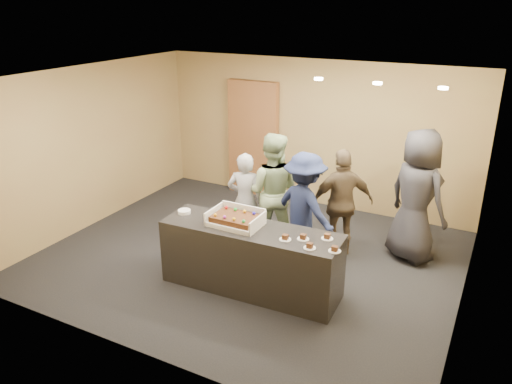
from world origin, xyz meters
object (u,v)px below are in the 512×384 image
person_brown_extra (342,203)px  cake_box (236,221)px  person_dark_suit (417,196)px  person_server_grey (245,201)px  serving_counter (251,259)px  person_sage_man (272,191)px  plate_stack (184,211)px  person_navy_man (304,208)px  storage_cabinet (253,139)px  sheet_cake (235,218)px

person_brown_extra → cake_box: bearing=21.4°
person_dark_suit → person_server_grey: bearing=50.0°
serving_counter → person_sage_man: 1.42m
serving_counter → cake_box: bearing=171.4°
plate_stack → person_dark_suit: bearing=34.0°
cake_box → person_navy_man: size_ratio=0.41×
person_navy_man → storage_cabinet: bearing=-26.2°
person_dark_suit → person_navy_man: bearing=61.5°
storage_cabinet → person_server_grey: storage_cabinet is taller
person_brown_extra → person_navy_man: bearing=12.3°
plate_stack → person_brown_extra: 2.34m
person_brown_extra → person_sage_man: bearing=-23.8°
storage_cabinet → person_sage_man: 2.30m
person_sage_man → person_dark_suit: person_dark_suit is taller
serving_counter → person_navy_man: 1.18m
person_sage_man → storage_cabinet: bearing=-73.0°
person_sage_man → person_brown_extra: (1.05, 0.23, -0.09)m
person_server_grey → person_sage_man: person_sage_man is taller
cake_box → person_navy_man: bearing=62.5°
person_server_grey → person_sage_man: size_ratio=0.84×
storage_cabinet → person_navy_man: bearing=-47.2°
serving_counter → storage_cabinet: size_ratio=1.07×
person_dark_suit → plate_stack: bearing=65.5°
plate_stack → person_sage_man: size_ratio=0.10×
cake_box → sheet_cake: (-0.00, -0.03, 0.05)m
sheet_cake → person_sage_man: size_ratio=0.32×
storage_cabinet → person_sage_man: bearing=-55.0°
storage_cabinet → person_sage_man: storage_cabinet is taller
person_sage_man → person_navy_man: size_ratio=1.09×
person_server_grey → person_dark_suit: (2.40, 0.80, 0.23)m
serving_counter → cake_box: (-0.23, 0.03, 0.50)m
cake_box → person_sage_man: size_ratio=0.37×
person_brown_extra → person_server_grey: bearing=-18.4°
serving_counter → storage_cabinet: storage_cabinet is taller
person_dark_suit → person_brown_extra: bearing=50.9°
person_server_grey → plate_stack: bearing=55.5°
plate_stack → person_dark_suit: (2.78, 1.88, 0.08)m
serving_counter → person_sage_man: person_sage_man is taller
person_dark_suit → cake_box: bearing=75.0°
plate_stack → person_sage_man: 1.48m
person_server_grey → serving_counter: bearing=106.6°
storage_cabinet → person_navy_man: size_ratio=1.34×
storage_cabinet → person_brown_extra: 2.89m
cake_box → plate_stack: cake_box is taller
serving_counter → plate_stack: 1.15m
sheet_cake → person_dark_suit: (1.96, 1.89, 0.00)m
person_server_grey → person_sage_man: bearing=-163.1°
storage_cabinet → sheet_cake: storage_cabinet is taller
storage_cabinet → plate_stack: storage_cabinet is taller
person_sage_man → person_server_grey: bearing=14.1°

